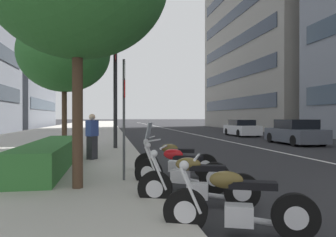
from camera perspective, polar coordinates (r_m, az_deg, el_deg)
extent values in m
cube|color=#B2ADA3|center=(34.86, -16.32, -2.25)|extent=(160.00, 10.16, 0.15)
cube|color=silver|center=(40.38, 1.07, -1.99)|extent=(110.00, 0.16, 0.01)
cylinder|color=black|center=(4.86, 3.00, -15.50)|extent=(0.33, 0.63, 0.63)
cylinder|color=silver|center=(4.86, 3.00, -15.50)|extent=(0.23, 0.34, 0.31)
cylinder|color=black|center=(4.89, 20.94, -15.42)|extent=(0.33, 0.63, 0.63)
cylinder|color=silver|center=(4.89, 20.94, -15.42)|extent=(0.23, 0.34, 0.31)
cube|color=silver|center=(4.83, 12.00, -15.82)|extent=(0.38, 0.45, 0.28)
cube|color=black|center=(4.73, 14.22, -10.96)|extent=(0.43, 0.68, 0.10)
ellipsoid|color=brown|center=(4.72, 9.91, -10.26)|extent=(0.39, 0.52, 0.24)
cylinder|color=silver|center=(4.71, 3.87, -12.18)|extent=(0.15, 0.31, 0.64)
cylinder|color=silver|center=(4.85, 4.08, -11.82)|extent=(0.15, 0.31, 0.64)
cylinder|color=silver|center=(4.69, 4.96, -6.60)|extent=(0.57, 0.25, 0.04)
sphere|color=silver|center=(4.73, 2.76, -8.01)|extent=(0.14, 0.14, 0.14)
cylinder|color=silver|center=(5.00, 15.31, -16.54)|extent=(0.33, 0.67, 0.16)
cylinder|color=black|center=(6.26, -2.23, -11.83)|extent=(0.32, 0.64, 0.64)
cylinder|color=silver|center=(6.26, -2.23, -11.83)|extent=(0.23, 0.34, 0.32)
cylinder|color=black|center=(6.15, 12.51, -12.07)|extent=(0.32, 0.64, 0.64)
cylinder|color=silver|center=(6.15, 12.51, -12.07)|extent=(0.23, 0.34, 0.32)
cube|color=silver|center=(6.16, 5.07, -12.19)|extent=(0.37, 0.44, 0.28)
cube|color=black|center=(6.07, 6.78, -8.38)|extent=(0.42, 0.68, 0.10)
ellipsoid|color=brown|center=(6.09, 3.46, -7.78)|extent=(0.38, 0.51, 0.24)
cylinder|color=silver|center=(6.12, -1.62, -9.20)|extent=(0.15, 0.31, 0.64)
cylinder|color=silver|center=(6.26, -1.37, -8.99)|extent=(0.15, 0.31, 0.64)
cylinder|color=silver|center=(6.12, -0.76, -4.92)|extent=(0.58, 0.23, 0.04)
sphere|color=silver|center=(6.16, -2.41, -6.00)|extent=(0.14, 0.14, 0.14)
cylinder|color=silver|center=(6.31, 7.77, -12.94)|extent=(0.31, 0.68, 0.16)
cylinder|color=black|center=(7.81, -3.33, -9.27)|extent=(0.47, 0.63, 0.67)
cylinder|color=silver|center=(7.81, -3.33, -9.27)|extent=(0.29, 0.35, 0.34)
cylinder|color=black|center=(7.26, 7.98, -10.01)|extent=(0.47, 0.63, 0.67)
cylinder|color=silver|center=(7.26, 7.98, -10.01)|extent=(0.29, 0.35, 0.34)
cube|color=silver|center=(7.50, 2.11, -9.80)|extent=(0.42, 0.46, 0.28)
cube|color=black|center=(7.37, 3.43, -6.70)|extent=(0.53, 0.66, 0.10)
ellipsoid|color=#AD1116|center=(7.49, 0.89, -6.12)|extent=(0.45, 0.52, 0.24)
cylinder|color=silver|center=(7.66, -3.03, -7.14)|extent=(0.21, 0.29, 0.64)
cylinder|color=silver|center=(7.79, -2.57, -7.02)|extent=(0.21, 0.29, 0.64)
cylinder|color=silver|center=(7.65, -2.26, -3.74)|extent=(0.52, 0.36, 0.04)
sphere|color=silver|center=(7.73, -3.47, -4.58)|extent=(0.14, 0.14, 0.14)
cylinder|color=silver|center=(7.56, 4.51, -10.63)|extent=(0.45, 0.62, 0.16)
cylinder|color=black|center=(9.18, -3.67, -7.89)|extent=(0.33, 0.65, 0.65)
cylinder|color=silver|center=(9.18, -3.67, -7.89)|extent=(0.23, 0.35, 0.33)
cylinder|color=black|center=(8.96, 6.44, -8.10)|extent=(0.33, 0.65, 0.65)
cylinder|color=silver|center=(8.96, 6.44, -8.10)|extent=(0.23, 0.35, 0.33)
cube|color=silver|center=(9.04, 1.32, -8.13)|extent=(0.37, 0.44, 0.28)
cube|color=black|center=(8.96, 2.47, -5.52)|extent=(0.42, 0.68, 0.10)
ellipsoid|color=brown|center=(9.00, 0.25, -5.10)|extent=(0.38, 0.51, 0.24)
cylinder|color=silver|center=(9.05, -3.27, -6.05)|extent=(0.15, 0.31, 0.64)
cylinder|color=silver|center=(9.19, -3.08, -5.96)|extent=(0.15, 0.31, 0.64)
cylinder|color=silver|center=(9.07, -2.68, -3.17)|extent=(0.58, 0.23, 0.04)
sphere|color=silver|center=(9.11, -3.79, -3.90)|extent=(0.14, 0.14, 0.14)
cube|color=#B2BCC6|center=(9.08, -3.30, -2.02)|extent=(0.46, 0.26, 0.44)
cylinder|color=silver|center=(9.16, 3.20, -8.74)|extent=(0.31, 0.68, 0.16)
cube|color=#4C515B|center=(21.18, 20.88, -2.67)|extent=(4.34, 1.95, 0.77)
cube|color=black|center=(21.07, 21.02, -0.90)|extent=(2.22, 1.76, 0.54)
cylinder|color=black|center=(22.05, 17.11, -3.14)|extent=(0.62, 0.23, 0.62)
cylinder|color=black|center=(22.84, 20.98, -3.02)|extent=(0.62, 0.23, 0.62)
cylinder|color=black|center=(19.54, 20.76, -3.59)|extent=(0.62, 0.23, 0.62)
cylinder|color=black|center=(20.43, 24.94, -3.43)|extent=(0.62, 0.23, 0.62)
cube|color=silver|center=(28.66, 12.49, -1.89)|extent=(4.26, 1.78, 0.75)
cube|color=black|center=(28.68, 12.46, -0.68)|extent=(2.15, 1.63, 0.46)
cylinder|color=black|center=(29.70, 10.04, -2.23)|extent=(0.62, 0.22, 0.62)
cylinder|color=black|center=(30.27, 12.89, -2.19)|extent=(0.62, 0.22, 0.62)
cylinder|color=black|center=(27.08, 12.03, -2.49)|extent=(0.62, 0.22, 0.62)
cylinder|color=black|center=(27.70, 15.11, -2.43)|extent=(0.62, 0.22, 0.62)
cylinder|color=#47494C|center=(7.89, -7.54, -0.20)|extent=(0.06, 0.06, 2.83)
cube|color=silver|center=(7.96, -7.44, 8.21)|extent=(0.32, 0.02, 0.40)
cube|color=red|center=(7.91, -7.43, 4.99)|extent=(0.32, 0.02, 0.40)
cylinder|color=#232326|center=(16.27, -8.99, 10.99)|extent=(0.18, 0.18, 8.99)
cube|color=#B21E23|center=(15.95, -8.97, 11.72)|extent=(0.56, 0.03, 1.10)
cube|color=#B21E23|center=(16.64, -9.01, 11.24)|extent=(0.56, 0.03, 1.10)
cube|color=#337033|center=(10.49, -19.29, -5.80)|extent=(6.54, 1.10, 0.74)
cylinder|color=#473323|center=(7.20, -15.19, -0.02)|extent=(0.22, 0.22, 2.89)
cylinder|color=#473323|center=(15.27, -17.27, -0.08)|extent=(0.22, 0.22, 2.77)
ellipsoid|color=#2D6B2D|center=(15.52, -17.29, 10.59)|extent=(3.97, 3.97, 3.38)
cube|color=#2D2D33|center=(11.96, -12.83, -4.87)|extent=(0.40, 0.38, 0.81)
cube|color=#33478C|center=(11.92, -12.84, -1.61)|extent=(0.48, 0.45, 0.56)
sphere|color=beige|center=(11.91, -12.84, 0.25)|extent=(0.22, 0.22, 0.22)
cube|color=#232D3D|center=(45.32, 10.97, 2.43)|extent=(23.89, 0.08, 1.50)
cube|color=#232D3D|center=(45.63, 10.97, 7.39)|extent=(23.89, 0.08, 1.50)
cube|color=#232D3D|center=(46.28, 10.98, 12.25)|extent=(23.89, 0.08, 1.50)
cube|color=#232D3D|center=(47.25, 10.99, 16.93)|extent=(23.89, 0.08, 1.50)
cube|color=#384756|center=(55.35, -20.25, 2.15)|extent=(19.18, 0.08, 1.50)
cube|color=#384756|center=(55.68, -20.26, 6.87)|extent=(19.18, 0.08, 1.50)
cube|color=#384756|center=(56.39, -20.27, 11.50)|extent=(19.18, 0.08, 1.50)
cube|color=#384756|center=(57.46, -20.28, 15.99)|extent=(19.18, 0.08, 1.50)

